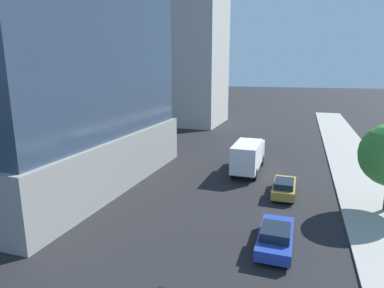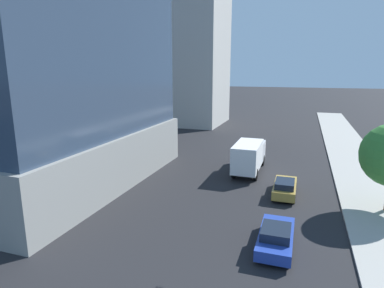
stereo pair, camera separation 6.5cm
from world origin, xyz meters
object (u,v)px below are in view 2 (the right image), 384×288
at_px(car_blue, 276,237).
at_px(box_truck, 249,155).
at_px(construction_building, 182,41).
at_px(car_gold, 285,187).

xyz_separation_m(car_blue, box_truck, (-3.73, 13.57, 1.07)).
distance_m(car_blue, box_truck, 14.11).
bearing_deg(car_blue, construction_building, 117.01).
relative_size(car_blue, box_truck, 0.63).
bearing_deg(box_truck, car_blue, -74.62).
xyz_separation_m(construction_building, car_gold, (20.87, -32.59, -14.28)).
distance_m(construction_building, box_truck, 34.90).
relative_size(construction_building, car_gold, 8.31).
height_order(construction_building, car_gold, construction_building).
bearing_deg(construction_building, car_gold, -57.36).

